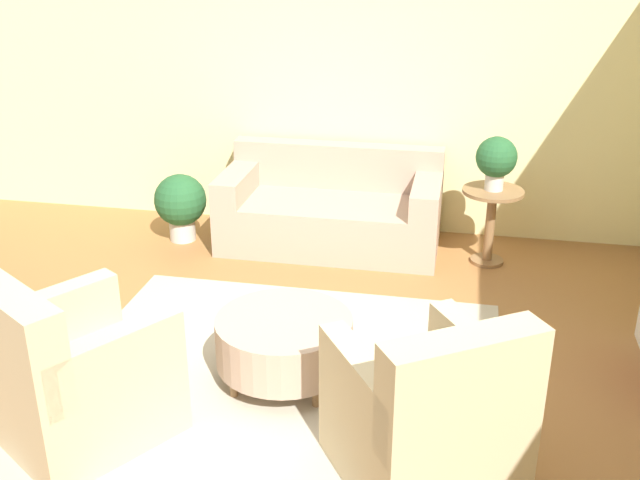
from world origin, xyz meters
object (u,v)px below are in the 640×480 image
Objects in this scene: couch at (331,211)px; potted_plant_floor at (180,203)px; armchair_right at (428,421)px; ottoman_table at (284,341)px; side_table at (491,214)px; potted_plant_on_side_table at (496,159)px; armchair_left at (73,378)px.

potted_plant_floor is (-1.37, -0.18, 0.05)m from couch.
armchair_right is at bearing -49.73° from potted_plant_floor.
side_table reaches higher than ottoman_table.
couch is 1.67× the size of armchair_right.
side_table is at bearing 58.42° from ottoman_table.
potted_plant_floor reaches higher than ottoman_table.
potted_plant_on_side_table is at bearing 58.42° from ottoman_table.
side_table is 2.76m from potted_plant_floor.
armchair_right is at bearing -70.82° from couch.
couch is at bearing 7.44° from potted_plant_floor.
ottoman_table is (1.00, 0.80, -0.11)m from armchair_left.
potted_plant_floor is at bearing -179.36° from side_table.
armchair_right is 1.75× the size of side_table.
armchair_right is 1.24m from ottoman_table.
side_table reaches higher than potted_plant_floor.
couch is 3.22m from armchair_right.
armchair_right is (1.06, -3.04, 0.07)m from couch.
armchair_left is 3.69m from side_table.
couch is at bearing 173.98° from side_table.
side_table is at bearing -6.02° from couch.
ottoman_table is (0.11, -2.24, -0.03)m from couch.
couch is 3.10× the size of potted_plant_floor.
armchair_left is at bearing -141.56° from ottoman_table.
couch is 1.38m from potted_plant_floor.
armchair_left is 1.34× the size of ottoman_table.
potted_plant_on_side_table is (0.00, 0.00, 0.48)m from side_table.
armchair_right is 2.96m from potted_plant_on_side_table.
armchair_left is 1.00× the size of armchair_right.
side_table is (0.34, 2.89, 0.06)m from armchair_right.
couch is at bearing 92.82° from ottoman_table.
potted_plant_on_side_table reaches higher than side_table.
ottoman_table is at bearing -54.40° from potted_plant_floor.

